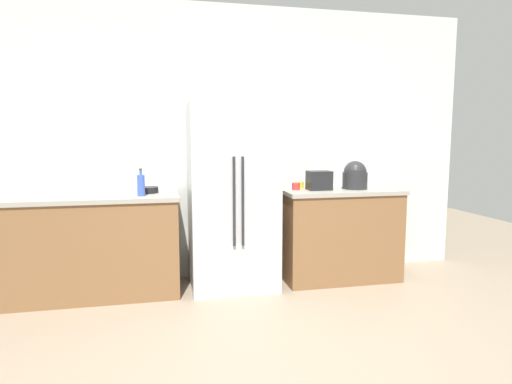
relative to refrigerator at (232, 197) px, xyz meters
name	(u,v)px	position (x,y,z in m)	size (l,w,h in m)	color
ground_plane	(271,352)	(0.04, -1.38, -0.88)	(10.22, 10.22, 0.00)	gray
kitchen_back_panel	(229,144)	(0.04, 0.40, 0.50)	(5.11, 0.10, 2.75)	silver
counter_left	(92,246)	(-1.29, 0.03, -0.42)	(1.57, 0.66, 0.92)	brown
counter_right	(338,233)	(1.10, 0.03, -0.42)	(1.19, 0.66, 0.92)	brown
refrigerator	(232,197)	(0.00, 0.00, 0.00)	(0.81, 0.69, 1.76)	#B2B5BA
toaster	(319,180)	(0.87, -0.01, 0.14)	(0.23, 0.18, 0.19)	black
rice_cooker	(355,176)	(1.26, -0.01, 0.17)	(0.25, 0.25, 0.28)	#262628
bottle_a	(141,185)	(-0.84, -0.11, 0.14)	(0.07, 0.07, 0.25)	blue
cup_a	(299,185)	(0.71, 0.13, 0.08)	(0.09, 0.09, 0.07)	yellow
cup_b	(296,186)	(0.65, 0.04, 0.08)	(0.08, 0.08, 0.07)	red
bowl_a	(148,190)	(-0.78, 0.10, 0.07)	(0.19, 0.19, 0.06)	black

